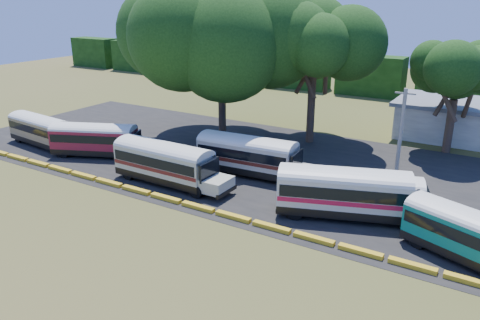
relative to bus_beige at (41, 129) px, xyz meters
The scene contains 15 objects.
ground 21.85m from the bus_beige, 13.44° to the right, with size 160.00×160.00×0.00m, color #40511B.
asphalt_strip 23.31m from the bus_beige, 17.38° to the left, with size 64.00×24.00×0.02m, color black.
curb 21.63m from the bus_beige, 10.85° to the right, with size 53.70×0.45×0.30m.
treeline_backdrop 47.89m from the bus_beige, 63.75° to the left, with size 130.00×4.00×6.00m.
bus_beige is the anchor object (origin of this frame).
bus_red 7.48m from the bus_beige, ahead, with size 9.89×6.04×3.20m.
bus_cream_west 17.65m from the bus_beige, ahead, with size 10.59×2.80×3.47m.
bus_cream_east 22.73m from the bus_beige, ahead, with size 10.59×3.31×3.43m.
bus_white_red 32.21m from the bus_beige, ahead, with size 11.13×6.11×3.57m.
bus_white_blue 33.37m from the bus_beige, ahead, with size 9.71×5.26×3.11m.
bus_teal 40.56m from the bus_beige, ahead, with size 9.66×5.61×3.11m.
tree_west 20.99m from the bus_beige, 39.32° to the left, with size 14.39×14.39×16.78m.
tree_center 29.19m from the bus_beige, 33.84° to the left, with size 9.98×9.98×14.70m.
tree_east 41.16m from the bus_beige, 28.10° to the left, with size 6.78×6.78×10.32m.
utility_pole 34.75m from the bus_beige, 13.81° to the left, with size 1.60×0.30×7.89m.
Camera 1 is at (20.03, -23.74, 14.64)m, focal length 35.00 mm.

